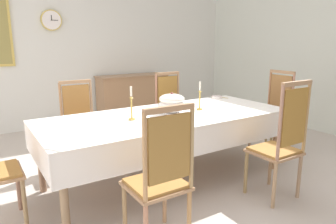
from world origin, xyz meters
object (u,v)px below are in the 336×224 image
bowl_near_right (176,123)px  sideboard (133,97)px  bowl_near_left (217,97)px  chair_south_a (160,176)px  spoon_secondary (164,126)px  candlestick_east (200,99)px  chair_north_b (172,109)px  candlestick_west (132,107)px  mounted_clock (51,20)px  chair_head_east (274,111)px  dining_table (168,121)px  chair_north_a (81,122)px  chair_south_b (281,141)px  spoon_primary (221,97)px  soup_tureen (172,103)px

bowl_near_right → sideboard: (1.12, 3.20, -0.34)m
bowl_near_left → bowl_near_right: bearing=-145.6°
chair_south_a → spoon_secondary: (0.38, 0.56, 0.20)m
candlestick_east → sideboard: 2.84m
chair_north_b → sideboard: bearing=-97.7°
chair_north_b → candlestick_west: 1.53m
chair_north_b → chair_south_a: bearing=54.6°
mounted_clock → bowl_near_right: bearing=-85.0°
candlestick_west → candlestick_east: bearing=-0.0°
chair_head_east → sideboard: size_ratio=0.80×
candlestick_west → bowl_near_right: bearing=-59.3°
bowl_near_left → spoon_secondary: bearing=-148.7°
chair_south_a → bowl_near_left: 2.32m
dining_table → chair_south_a: 1.20m
chair_north_a → candlestick_west: candlestick_west is taller
chair_north_a → chair_south_b: (1.38, -1.94, 0.04)m
chair_north_a → bowl_near_left: 1.89m
bowl_near_right → spoon_primary: (1.40, 0.92, -0.02)m
spoon_primary → candlestick_west: bearing=-172.7°
chair_south_b → bowl_near_left: (0.43, 1.44, 0.19)m
soup_tureen → spoon_secondary: soup_tureen is taller
bowl_near_right → candlestick_west: bearing=120.7°
chair_south_a → chair_north_a: (0.00, 1.94, -0.02)m
bowl_near_left → mounted_clock: size_ratio=0.41×
chair_north_b → mounted_clock: size_ratio=3.12×
candlestick_east → chair_north_b: bearing=75.7°
chair_south_a → chair_north_a: chair_south_a is taller
dining_table → soup_tureen: size_ratio=8.80×
chair_head_east → mounted_clock: mounted_clock is taller
chair_north_b → spoon_primary: 0.74m
chair_head_east → candlestick_west: 2.26m
chair_head_east → sideboard: 2.90m
candlestick_west → candlestick_east: (0.89, -0.00, -0.01)m
chair_north_a → bowl_near_right: chair_north_a is taller
dining_table → bowl_near_left: 1.21m
dining_table → chair_north_a: size_ratio=2.56×
chair_south_a → chair_south_b: bearing=-0.2°
chair_south_b → candlestick_west: 1.53m
candlestick_west → mounted_clock: size_ratio=0.98×
candlestick_west → chair_head_east: bearing=0.0°
candlestick_west → bowl_near_right: (0.26, -0.44, -0.12)m
soup_tureen → sideboard: bearing=72.3°
chair_north_a → chair_head_east: size_ratio=0.93×
candlestick_east → bowl_near_left: (0.67, 0.46, -0.11)m
chair_north_b → spoon_secondary: size_ratio=6.41×
chair_south_b → dining_table: bearing=125.3°
spoon_secondary → chair_south_b: bearing=-45.3°
dining_table → mounted_clock: 3.28m
bowl_near_left → sideboard: bearing=94.6°
bowl_near_left → chair_north_b: bearing=129.9°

